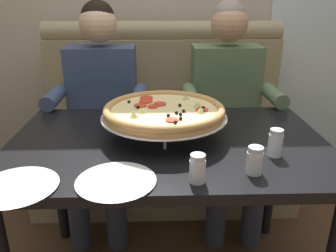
# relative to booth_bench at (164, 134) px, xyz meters

# --- Properties ---
(booth_bench) EXTENTS (1.64, 0.78, 1.13)m
(booth_bench) POSITION_rel_booth_bench_xyz_m (0.00, 0.00, 0.00)
(booth_bench) COLOR #998966
(booth_bench) RESTS_ON ground_plane
(dining_table) EXTENTS (1.30, 0.83, 0.74)m
(dining_table) POSITION_rel_booth_bench_xyz_m (0.00, -0.88, 0.25)
(dining_table) COLOR black
(dining_table) RESTS_ON ground_plane
(diner_left) EXTENTS (0.54, 0.64, 1.27)m
(diner_left) POSITION_rel_booth_bench_xyz_m (-0.37, -0.27, 0.31)
(diner_left) COLOR #2D3342
(diner_left) RESTS_ON ground_plane
(diner_right) EXTENTS (0.54, 0.64, 1.27)m
(diner_right) POSITION_rel_booth_bench_xyz_m (0.37, -0.27, 0.31)
(diner_right) COLOR #2D3342
(diner_right) RESTS_ON ground_plane
(pizza) EXTENTS (0.52, 0.52, 0.14)m
(pizza) POSITION_rel_booth_bench_xyz_m (-0.01, -0.83, 0.45)
(pizza) COLOR silver
(pizza) RESTS_ON dining_table
(shaker_parmesan) EXTENTS (0.05, 0.05, 0.10)m
(shaker_parmesan) POSITION_rel_booth_bench_xyz_m (0.28, -1.17, 0.38)
(shaker_parmesan) COLOR white
(shaker_parmesan) RESTS_ON dining_table
(shaker_oregano) EXTENTS (0.05, 0.05, 0.10)m
(shaker_oregano) POSITION_rel_booth_bench_xyz_m (0.08, -1.22, 0.38)
(shaker_oregano) COLOR white
(shaker_oregano) RESTS_ON dining_table
(shaker_pepper_flakes) EXTENTS (0.05, 0.05, 0.10)m
(shaker_pepper_flakes) POSITION_rel_booth_bench_xyz_m (0.39, -1.04, 0.39)
(shaker_pepper_flakes) COLOR white
(shaker_pepper_flakes) RESTS_ON dining_table
(plate_near_left) EXTENTS (0.26, 0.26, 0.02)m
(plate_near_left) POSITION_rel_booth_bench_xyz_m (-0.48, -1.24, 0.35)
(plate_near_left) COLOR white
(plate_near_left) RESTS_ON dining_table
(plate_near_right) EXTENTS (0.26, 0.26, 0.02)m
(plate_near_right) POSITION_rel_booth_bench_xyz_m (-0.18, -1.21, 0.35)
(plate_near_right) COLOR white
(plate_near_right) RESTS_ON dining_table
(patio_chair) EXTENTS (0.42, 0.42, 0.86)m
(patio_chair) POSITION_rel_booth_bench_xyz_m (1.16, 1.22, 0.13)
(patio_chair) COLOR black
(patio_chair) RESTS_ON ground_plane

